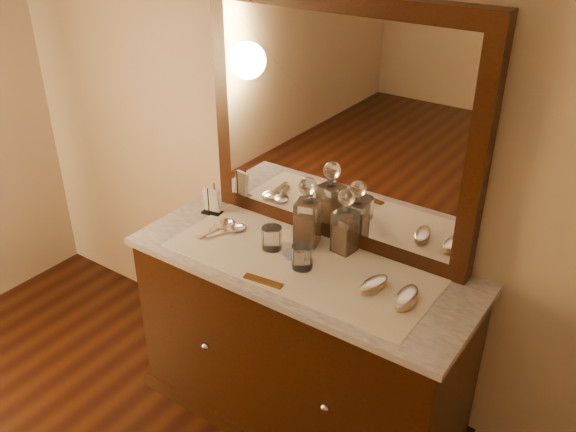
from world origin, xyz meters
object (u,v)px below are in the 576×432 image
(brush_far, at_px, (406,298))
(decanter_right, at_px, (345,228))
(dresser_cabinet, at_px, (301,345))
(napkin_rack, at_px, (212,202))
(mirror_frame, at_px, (338,126))
(brush_near, at_px, (374,285))
(hand_mirror_outer, at_px, (222,225))
(hand_mirror_inner, at_px, (233,229))
(comb, at_px, (263,281))
(pin_dish, at_px, (291,254))
(decanter_left, at_px, (307,219))

(brush_far, bearing_deg, decanter_right, 153.55)
(dresser_cabinet, bearing_deg, napkin_rack, 170.32)
(mirror_frame, relative_size, brush_far, 7.31)
(brush_near, xyz_separation_m, brush_far, (0.14, -0.01, 0.00))
(decanter_right, distance_m, hand_mirror_outer, 0.57)
(napkin_rack, bearing_deg, hand_mirror_outer, -33.11)
(hand_mirror_outer, bearing_deg, hand_mirror_inner, 4.41)
(dresser_cabinet, bearing_deg, comb, -99.31)
(mirror_frame, bearing_deg, pin_dish, -102.24)
(dresser_cabinet, relative_size, brush_far, 8.53)
(mirror_frame, xyz_separation_m, napkin_rack, (-0.56, -0.15, -0.44))
(napkin_rack, xyz_separation_m, hand_mirror_inner, (0.18, -0.08, -0.04))
(brush_far, distance_m, hand_mirror_inner, 0.85)
(brush_near, height_order, hand_mirror_outer, brush_near)
(napkin_rack, bearing_deg, brush_near, -7.10)
(napkin_rack, xyz_separation_m, decanter_left, (0.51, 0.02, 0.07))
(dresser_cabinet, bearing_deg, decanter_left, 114.41)
(hand_mirror_inner, bearing_deg, brush_near, -2.81)
(brush_far, bearing_deg, brush_near, 176.20)
(brush_near, xyz_separation_m, hand_mirror_inner, (-0.71, 0.03, -0.01))
(comb, bearing_deg, napkin_rack, 142.53)
(hand_mirror_inner, bearing_deg, decanter_left, 15.84)
(mirror_frame, relative_size, napkin_rack, 8.60)
(pin_dish, height_order, decanter_left, decanter_left)
(napkin_rack, xyz_separation_m, brush_near, (0.89, -0.11, -0.03))
(mirror_frame, height_order, brush_near, mirror_frame)
(decanter_right, distance_m, hand_mirror_inner, 0.51)
(decanter_left, relative_size, brush_far, 1.87)
(pin_dish, xyz_separation_m, hand_mirror_outer, (-0.38, 0.02, 0.00))
(brush_far, height_order, hand_mirror_outer, brush_far)
(comb, xyz_separation_m, napkin_rack, (-0.53, 0.31, 0.05))
(dresser_cabinet, height_order, comb, comb)
(napkin_rack, height_order, decanter_left, decanter_left)
(pin_dish, bearing_deg, comb, -85.10)
(mirror_frame, xyz_separation_m, brush_near, (0.33, -0.26, -0.48))
(mirror_frame, xyz_separation_m, pin_dish, (-0.05, -0.25, -0.49))
(dresser_cabinet, distance_m, pin_dish, 0.45)
(hand_mirror_outer, xyz_separation_m, hand_mirror_inner, (0.06, 0.00, -0.00))
(comb, height_order, decanter_left, decanter_left)
(pin_dish, bearing_deg, brush_near, -2.10)
(mirror_frame, bearing_deg, hand_mirror_inner, -149.19)
(decanter_right, bearing_deg, mirror_frame, 139.37)
(mirror_frame, distance_m, napkin_rack, 0.73)
(decanter_left, distance_m, brush_far, 0.54)
(comb, bearing_deg, brush_near, 21.61)
(decanter_right, relative_size, hand_mirror_outer, 1.31)
(brush_near, relative_size, hand_mirror_inner, 0.80)
(decanter_left, bearing_deg, comb, -87.22)
(napkin_rack, relative_size, hand_mirror_inner, 0.72)
(pin_dish, height_order, brush_near, brush_near)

